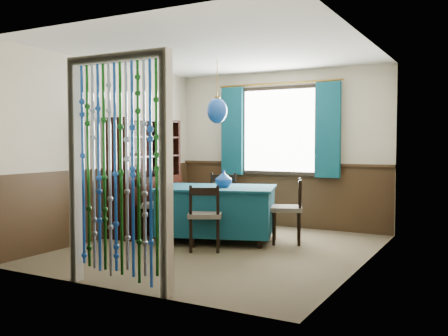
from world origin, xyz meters
The scene contains 22 objects.
floor centered at (0.00, 0.00, 0.00)m, with size 4.00×4.00×0.00m, color brown.
ceiling centered at (0.00, 0.00, 2.50)m, with size 4.00×4.00×0.00m, color silver.
wall_back centered at (0.00, 2.00, 1.25)m, with size 3.60×3.60×0.00m, color beige.
wall_front centered at (0.00, -2.00, 1.25)m, with size 3.60×3.60×0.00m, color beige.
wall_left centered at (-1.80, 0.00, 1.25)m, with size 4.00×4.00×0.00m, color beige.
wall_right centered at (1.80, 0.00, 1.25)m, with size 4.00×4.00×0.00m, color beige.
wainscot_back centered at (0.00, 1.99, 0.50)m, with size 3.60×3.60×0.00m, color #362414.
wainscot_front centered at (0.00, -1.99, 0.50)m, with size 3.60×3.60×0.00m, color #362414.
wainscot_left centered at (-1.79, 0.00, 0.50)m, with size 4.00×4.00×0.00m, color #362414.
wainscot_right centered at (1.79, 0.00, 0.50)m, with size 4.00×4.00×0.00m, color #362414.
window centered at (0.00, 1.95, 1.55)m, with size 1.32×0.12×1.42m, color black.
doorway centered at (0.00, -1.94, 1.05)m, with size 1.16×0.12×2.18m, color silver, non-canonical shape.
dining_table centered at (-0.30, 0.45, 0.44)m, with size 1.83×1.53×0.75m.
chair_near centered at (-0.12, -0.18, 0.45)m, with size 0.55×0.54×0.84m.
chair_far centered at (-0.55, 1.04, 0.48)m, with size 0.55×0.54×0.90m.
chair_left centered at (-1.16, 0.19, 0.47)m, with size 0.54×0.55×0.89m.
chair_right centered at (0.63, 0.79, 0.46)m, with size 0.54×0.55×0.87m.
sideboard centered at (-1.55, 0.46, 0.60)m, with size 0.46×1.31×1.71m.
pendant_lamp centered at (-0.30, 0.45, 1.80)m, with size 0.28×0.28×0.88m.
vase_table centered at (-0.17, 0.40, 0.86)m, with size 0.21×0.21×0.22m, color #154294.
bowl_shelf centered at (-1.49, 0.14, 1.20)m, with size 0.22×0.22×0.05m, color beige.
vase_sideboard centered at (-1.49, 0.72, 0.95)m, with size 0.17×0.17×0.18m, color beige.
Camera 1 is at (3.07, -5.51, 1.37)m, focal length 40.00 mm.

